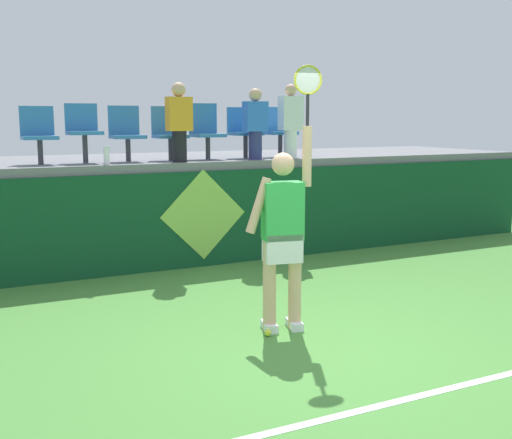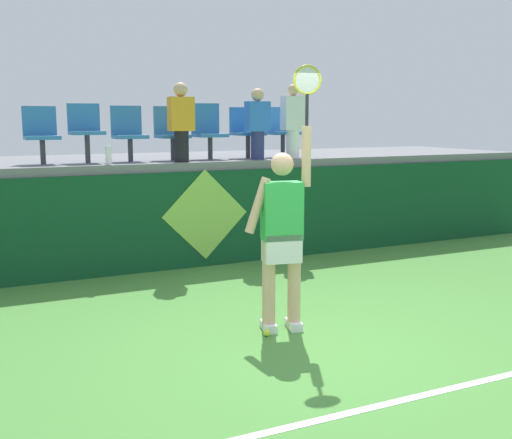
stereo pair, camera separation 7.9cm
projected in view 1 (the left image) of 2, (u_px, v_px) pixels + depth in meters
The scene contains 18 objects.
ground_plane at pixel (320, 347), 5.79m from camera, with size 40.00×40.00×0.00m, color #478438.
court_back_wall at pixel (185, 220), 8.82m from camera, with size 12.62×0.20×1.35m, color #0F4223.
spectator_platform at pixel (155, 161), 9.87m from camera, with size 12.62×2.74×0.12m, color slate.
court_baseline_stripe at pixel (406, 399), 4.71m from camera, with size 11.36×0.08×0.01m, color white.
tennis_player at pixel (283, 231), 6.13m from camera, with size 0.74×0.34×2.57m.
tennis_ball at pixel (268, 333), 6.08m from camera, with size 0.07×0.07×0.07m, color #D1E533.
water_bottle at pixel (107, 155), 8.30m from camera, with size 0.08×0.08×0.25m, color white.
stadium_chair_0 at pixel (39, 132), 8.38m from camera, with size 0.44×0.42×0.77m.
stadium_chair_1 at pixel (83, 129), 8.62m from camera, with size 0.44×0.42×0.81m.
stadium_chair_2 at pixel (126, 131), 8.90m from camera, with size 0.44×0.42×0.78m.
stadium_chair_3 at pixel (168, 131), 9.17m from camera, with size 0.44×0.42×0.78m.
stadium_chair_4 at pixel (206, 129), 9.43m from camera, with size 0.44×0.42×0.83m.
stadium_chair_5 at pixel (244, 130), 9.69m from camera, with size 0.44×0.42×0.77m.
stadium_chair_6 at pixel (278, 129), 9.96m from camera, with size 0.44×0.42×0.78m.
spectator_0 at pixel (255, 123), 9.32m from camera, with size 0.34×0.20×1.04m.
spectator_1 at pixel (179, 121), 8.74m from camera, with size 0.34×0.20×1.10m.
spectator_2 at pixel (291, 120), 9.59m from camera, with size 0.34×0.20×1.12m.
wall_signage_mount at pixel (204, 266), 8.94m from camera, with size 1.27×0.01×1.38m.
Camera 1 is at (-2.98, -4.69, 2.08)m, focal length 44.30 mm.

